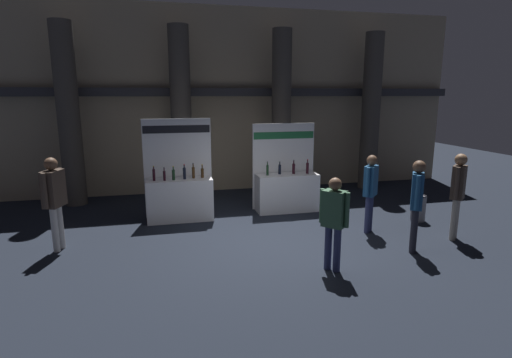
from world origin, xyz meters
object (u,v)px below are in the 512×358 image
Objects in this scene: trash_bin at (418,208)px; exhibitor_booth_1 at (286,189)px; visitor_1 at (370,187)px; visitor_2 at (334,216)px; visitor_3 at (417,199)px; visitor_5 at (458,189)px; visitor_0 at (54,194)px; exhibitor_booth_0 at (180,195)px.

exhibitor_booth_1 is at bearing 150.54° from trash_bin.
visitor_1 reaches higher than visitor_2.
visitor_1 is (-1.54, -0.44, 0.69)m from trash_bin.
visitor_1 is (1.25, -2.02, 0.43)m from exhibitor_booth_1.
visitor_5 reaches higher than visitor_3.
visitor_5 reaches higher than visitor_1.
visitor_2 is at bearing -146.30° from trash_bin.
visitor_5 is at bearing 106.55° from visitor_1.
visitor_5 reaches higher than trash_bin.
visitor_1 is at bearing 110.27° from visitor_5.
visitor_3 is at bearing -65.01° from exhibitor_booth_1.
visitor_0 is at bearing 109.72° from visitor_3.
exhibitor_booth_0 is 2.72m from exhibitor_booth_1.
visitor_0 reaches higher than visitor_2.
visitor_3 is (1.51, -3.25, 0.47)m from exhibitor_booth_1.
exhibitor_booth_1 is 5.38m from visitor_0.
visitor_0 is 1.01× the size of visitor_5.
exhibitor_booth_1 is 1.26× the size of visitor_3.
visitor_1 is at bearing -58.22° from exhibitor_booth_1.
visitor_5 reaches higher than visitor_2.
exhibitor_booth_1 is 2.41m from visitor_1.
visitor_1 is 1.05× the size of visitor_2.
visitor_3 is at bearing 157.29° from visitor_5.
visitor_3 is 1.31m from visitor_5.
exhibitor_booth_1 reaches higher than visitor_5.
visitor_5 is at bearing 99.27° from visitor_0.
visitor_0 is at bearing -48.70° from visitor_1.
trash_bin is 0.37× the size of visitor_1.
visitor_1 is (6.36, -0.44, -0.10)m from visitor_0.
trash_bin is at bearing -14.51° from exhibitor_booth_0.
visitor_2 is 0.90× the size of visitor_5.
visitor_3 is (4.24, -3.10, 0.44)m from exhibitor_booth_0.
trash_bin is 2.23m from visitor_3.
trash_bin is at bearing -29.46° from exhibitor_booth_1.
exhibitor_booth_1 is 1.37× the size of visitor_2.
visitor_3 is at bearing -36.20° from exhibitor_booth_0.
visitor_0 reaches higher than trash_bin.
visitor_1 is (3.97, -1.87, 0.40)m from exhibitor_booth_0.
exhibitor_booth_0 is 1.48× the size of visitor_2.
exhibitor_booth_1 is 3.99m from visitor_5.
exhibitor_booth_1 reaches higher than visitor_1.
visitor_0 is (-5.12, -1.58, 0.53)m from exhibitor_booth_1.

